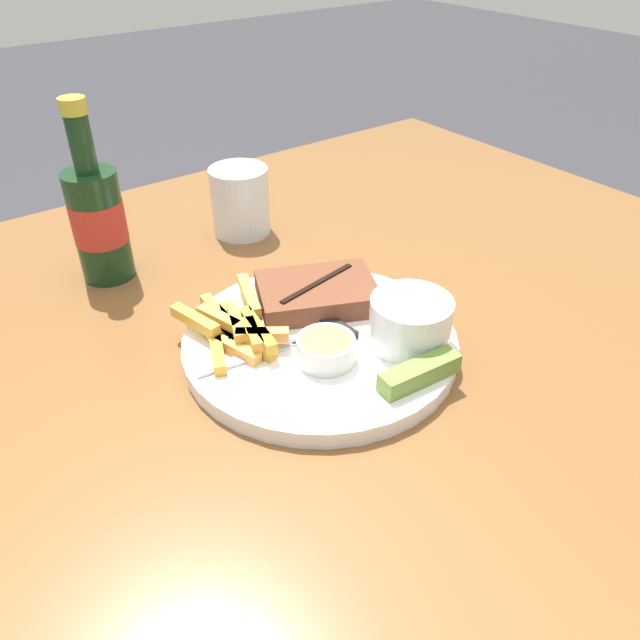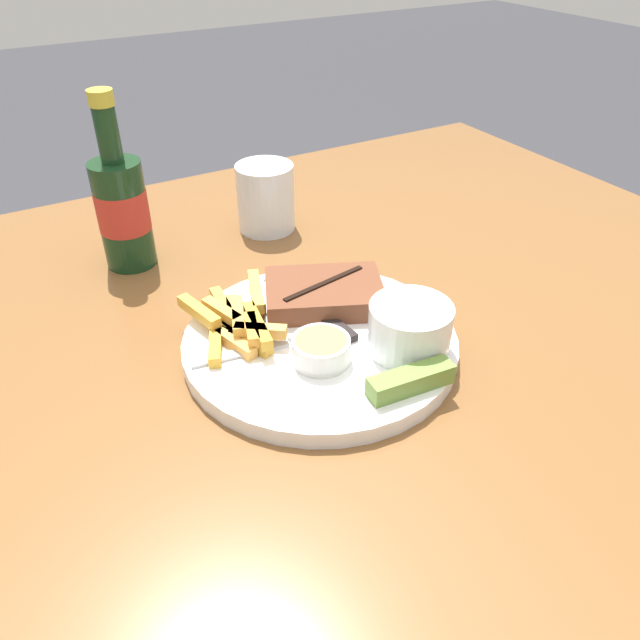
% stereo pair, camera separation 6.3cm
% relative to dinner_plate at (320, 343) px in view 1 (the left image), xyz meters
% --- Properties ---
extents(dining_table, '(1.27, 1.04, 0.78)m').
position_rel_dinner_plate_xyz_m(dining_table, '(0.00, 0.00, -0.09)').
color(dining_table, brown).
rests_on(dining_table, ground_plane).
extents(dinner_plate, '(0.29, 0.29, 0.02)m').
position_rel_dinner_plate_xyz_m(dinner_plate, '(0.00, 0.00, 0.00)').
color(dinner_plate, white).
rests_on(dinner_plate, dining_table).
extents(steak_portion, '(0.15, 0.14, 0.03)m').
position_rel_dinner_plate_xyz_m(steak_portion, '(0.04, 0.05, 0.02)').
color(steak_portion, brown).
rests_on(steak_portion, dinner_plate).
extents(fries_pile, '(0.11, 0.14, 0.02)m').
position_rel_dinner_plate_xyz_m(fries_pile, '(-0.07, 0.05, 0.02)').
color(fries_pile, gold).
rests_on(fries_pile, dinner_plate).
extents(coleslaw_cup, '(0.08, 0.08, 0.05)m').
position_rel_dinner_plate_xyz_m(coleslaw_cup, '(0.07, -0.06, 0.04)').
color(coleslaw_cup, white).
rests_on(coleslaw_cup, dinner_plate).
extents(dipping_sauce_cup, '(0.06, 0.06, 0.03)m').
position_rel_dinner_plate_xyz_m(dipping_sauce_cup, '(-0.02, -0.04, 0.02)').
color(dipping_sauce_cup, silver).
rests_on(dipping_sauce_cup, dinner_plate).
extents(pickle_spear, '(0.09, 0.03, 0.02)m').
position_rel_dinner_plate_xyz_m(pickle_spear, '(0.03, -0.11, 0.02)').
color(pickle_spear, olive).
rests_on(pickle_spear, dinner_plate).
extents(fork_utensil, '(0.13, 0.03, 0.00)m').
position_rel_dinner_plate_xyz_m(fork_utensil, '(-0.07, 0.01, 0.01)').
color(fork_utensil, '#B7B7BC').
rests_on(fork_utensil, dinner_plate).
extents(knife_utensil, '(0.03, 0.17, 0.01)m').
position_rel_dinner_plate_xyz_m(knife_utensil, '(0.02, 0.03, 0.01)').
color(knife_utensil, '#B7B7BC').
rests_on(knife_utensil, dinner_plate).
extents(beer_bottle, '(0.06, 0.06, 0.22)m').
position_rel_dinner_plate_xyz_m(beer_bottle, '(-0.12, 0.28, 0.07)').
color(beer_bottle, '#143319').
rests_on(beer_bottle, dining_table).
extents(drinking_glass, '(0.08, 0.08, 0.09)m').
position_rel_dinner_plate_xyz_m(drinking_glass, '(0.08, 0.28, 0.04)').
color(drinking_glass, silver).
rests_on(drinking_glass, dining_table).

